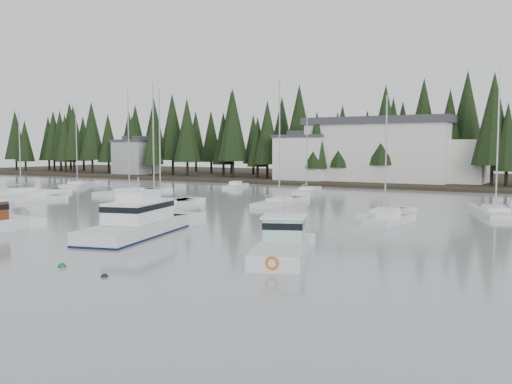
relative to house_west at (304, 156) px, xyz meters
The scene contains 21 objects.
far_shore_land 25.88m from the house_west, 45.00° to the left, with size 240.00×54.00×1.00m, color black.
conifer_treeline 19.87m from the house_west, 21.25° to the left, with size 200.00×22.00×20.00m, color black, non-canonical shape.
house_west is the anchor object (origin of this frame).
house_far_west 42.05m from the house_west, behind, with size 8.48×7.42×8.25m.
harbor_inn 15.45m from the house_west, 12.52° to the left, with size 29.50×11.50×10.90m.
cabin_cruiser_center 64.48m from the house_west, 74.57° to the right, with size 6.21×11.69×4.80m.
lobster_boat_teal 70.63m from the house_west, 64.95° to the right, with size 5.48×8.35×4.39m.
sailboat_0 39.14m from the house_west, 133.68° to the right, with size 7.14×9.43×13.96m.
sailboat_1 23.75m from the house_west, 62.95° to the right, with size 5.09×10.00×12.02m.
sailboat_2 51.73m from the house_west, 43.80° to the right, with size 5.77×9.46×14.63m.
sailboat_4 47.95m from the house_west, 116.92° to the right, with size 6.46×10.61×11.73m.
sailboat_7 51.52m from the house_west, 55.77° to the right, with size 3.18×8.65×11.44m.
sailboat_9 36.48m from the house_west, 104.44° to the right, with size 3.63×10.52×14.56m.
sailboat_10 40.65m from the house_west, 67.74° to the right, with size 3.62×10.31×14.10m.
sailboat_11 46.23m from the house_west, 84.20° to the right, with size 3.76×11.16×13.67m.
sailboat_12 47.62m from the house_west, 82.08° to the right, with size 3.47×9.08×12.80m.
runabout_0 49.68m from the house_west, 103.54° to the right, with size 3.21×6.46×1.42m.
runabout_1 55.84m from the house_west, 56.77° to the right, with size 2.79×5.67×1.42m.
runabout_3 18.76m from the house_west, 99.41° to the right, with size 3.92×6.94×1.42m.
mooring_buoy_green 75.30m from the house_west, 73.62° to the right, with size 0.45×0.45×0.45m, color #145933.
mooring_buoy_dark 76.90m from the house_west, 71.14° to the right, with size 0.36×0.36×0.36m, color black.
Camera 1 is at (27.01, -13.19, 6.25)m, focal length 40.00 mm.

